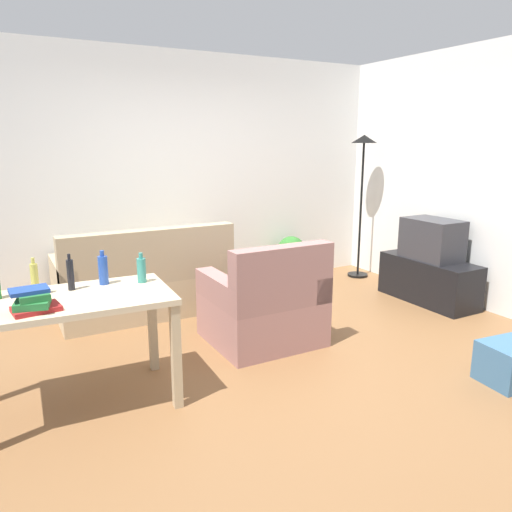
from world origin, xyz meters
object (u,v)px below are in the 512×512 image
object	(u,v)px
tv	(432,239)
potted_plant	(291,255)
desk	(77,313)
armchair	(265,307)
bottle_squat	(35,279)
tv_stand	(429,280)
bottle_blue	(103,270)
couch	(145,284)
bottle_dark	(70,274)
bottle_tall	(141,270)
book_stack	(33,301)
torchiere_lamp	(363,167)

from	to	relation	value
tv	potted_plant	world-z (taller)	tv
desk	armchair	bearing A→B (deg)	14.28
armchair	bottle_squat	world-z (taller)	bottle_squat
tv_stand	potted_plant	size ratio (longest dim) A/B	1.93
potted_plant	tv_stand	bearing A→B (deg)	-58.22
bottle_squat	bottle_blue	xyz separation A→B (m)	(0.44, 0.05, -0.00)
couch	tv_stand	bearing A→B (deg)	158.68
tv	couch	bearing A→B (deg)	68.70
desk	bottle_dark	world-z (taller)	bottle_dark
tv	bottle_tall	bearing A→B (deg)	95.90
couch	desk	size ratio (longest dim) A/B	1.37
bottle_dark	book_stack	bearing A→B (deg)	-127.33
tv	bottle_squat	size ratio (longest dim) A/B	2.40
armchair	bottle_blue	distance (m)	1.48
tv	potted_plant	xyz separation A→B (m)	(-0.89, 1.43, -0.37)
tv	torchiere_lamp	size ratio (longest dim) A/B	0.33
armchair	bottle_squat	distance (m)	1.90
desk	armchair	size ratio (longest dim) A/B	1.34
tv_stand	desk	xyz separation A→B (m)	(-3.74, -0.46, 0.41)
tv_stand	desk	bearing A→B (deg)	97.02
tv_stand	bottle_blue	bearing A→B (deg)	94.23
couch	armchair	distance (m)	1.43
book_stack	couch	bearing A→B (deg)	56.98
tv_stand	potted_plant	xyz separation A→B (m)	(-0.88, 1.43, 0.09)
bottle_dark	book_stack	world-z (taller)	bottle_dark
potted_plant	bottle_squat	distance (m)	3.57
book_stack	tv_stand	bearing A→B (deg)	9.02
couch	tv	bearing A→B (deg)	158.70
bottle_tall	bottle_squat	bearing A→B (deg)	177.32
tv_stand	bottle_dark	xyz separation A→B (m)	(-3.73, -0.29, 0.63)
desk	bottle_tall	distance (m)	0.53
tv	bottle_tall	distance (m)	3.29
book_stack	torchiere_lamp	bearing A→B (deg)	24.44
couch	bottle_tall	distance (m)	1.60
couch	tv	world-z (taller)	same
bottle_dark	desk	bearing A→B (deg)	-90.97
bottle_dark	bottle_tall	xyz separation A→B (m)	(0.47, -0.04, -0.02)
tv	bottle_squat	world-z (taller)	bottle_squat
torchiere_lamp	tv	bearing A→B (deg)	-89.83
bottle_dark	bottle_blue	bearing A→B (deg)	8.71
torchiere_lamp	book_stack	xyz separation A→B (m)	(-3.99, -1.81, -0.59)
desk	torchiere_lamp	bearing A→B (deg)	26.30
tv_stand	bottle_tall	distance (m)	3.34
bottle_blue	potted_plant	bearing A→B (deg)	32.69
tv	book_stack	size ratio (longest dim) A/B	2.13
armchair	book_stack	world-z (taller)	armchair
tv_stand	book_stack	size ratio (longest dim) A/B	3.91
bottle_tall	book_stack	world-z (taller)	bottle_tall
couch	armchair	bearing A→B (deg)	119.64
potted_plant	bottle_squat	world-z (taller)	bottle_squat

